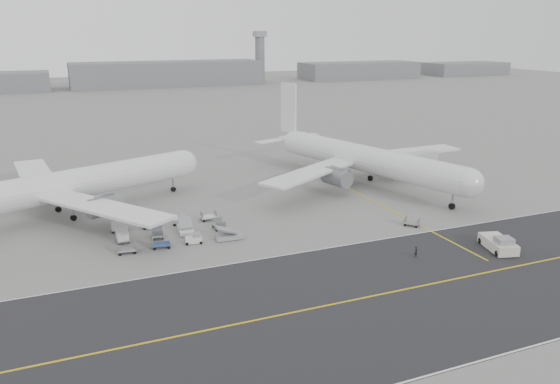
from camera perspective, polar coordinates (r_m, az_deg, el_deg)
name	(u,v)px	position (r m, az deg, el deg)	size (l,w,h in m)	color
ground	(252,254)	(79.73, -2.98, -6.50)	(700.00, 700.00, 0.00)	gray
taxiway	(342,302)	(66.74, 6.48, -11.39)	(220.00, 59.00, 0.03)	#29292B
horizon_buildings	(152,86)	(335.21, -13.26, 10.71)	(520.00, 28.00, 28.00)	slate
control_tower	(260,56)	(356.96, -2.11, 14.06)	(7.00, 7.00, 31.25)	slate
airliner_a	(64,186)	(101.13, -21.62, 0.59)	(52.08, 51.09, 18.85)	white
airliner_b	(362,158)	(115.62, 8.56, 3.53)	(53.49, 54.62, 19.36)	white
pushback_tug	(499,244)	(86.83, 21.89, -5.04)	(4.79, 8.79, 2.48)	beige
jet_bridge	(411,161)	(122.46, 13.49, 3.21)	(15.21, 4.46, 5.68)	gray
gse_cluster	(173,235)	(88.45, -11.15, -4.44)	(22.89, 17.30, 2.07)	gray
stray_dolly	(412,226)	(93.40, 13.59, -3.46)	(1.51, 2.45, 1.51)	silver
ground_crew_a	(416,252)	(80.69, 14.03, -6.08)	(0.60, 0.39, 1.64)	black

